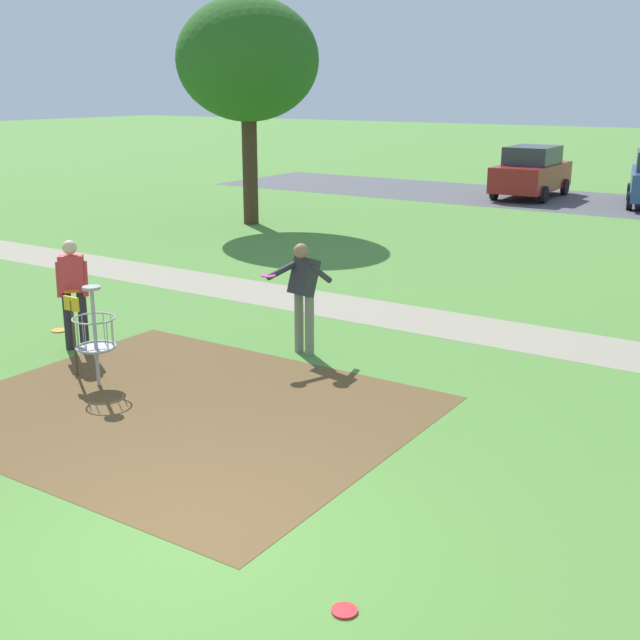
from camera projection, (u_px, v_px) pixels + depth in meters
ground_plane at (187, 545)px, 7.30m from camera, size 160.00×160.00×0.00m
dirt_tee_pad at (182, 410)px, 10.34m from camera, size 5.68×4.76×0.01m
disc_golf_basket at (92, 331)px, 11.04m from camera, size 0.98×0.58×1.39m
player_foreground_watching at (73, 288)px, 12.49m from camera, size 0.46×0.45×1.71m
player_throwing at (303, 291)px, 12.27m from camera, size 0.64×1.05×1.71m
frisbee_near_basket at (344, 611)px, 6.37m from camera, size 0.21×0.21×0.02m
frisbee_mid_grass at (59, 330)px, 13.67m from camera, size 0.25×0.25×0.02m
tree_near_left at (248, 61)px, 23.04m from camera, size 4.03×4.03×6.36m
parked_car_leftmost at (531, 172)px, 29.79m from camera, size 2.08×4.26×1.84m
gravel_path at (506, 334)px, 13.50m from camera, size 40.00×1.56×0.00m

